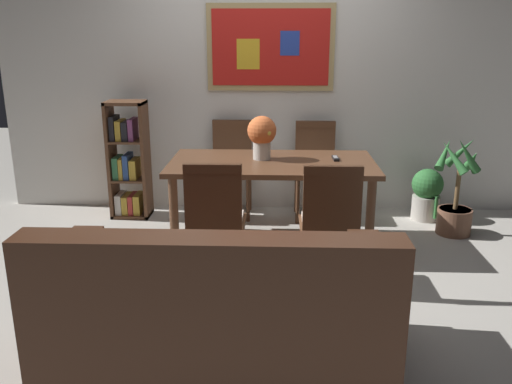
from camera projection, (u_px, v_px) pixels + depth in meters
ground_plane at (263, 265)px, 4.14m from camera, size 12.00×12.00×0.00m
wall_back_with_painting at (268, 77)px, 5.20m from camera, size 5.20×0.14×2.60m
dining_table at (272, 172)px, 4.38m from camera, size 1.66×0.88×0.72m
dining_chair_far_left at (232, 160)px, 5.21m from camera, size 0.40×0.41×0.91m
dining_chair_far_right at (315, 162)px, 5.14m from camera, size 0.40×0.41×0.91m
dining_chair_near_left at (215, 214)px, 3.67m from camera, size 0.40×0.41×0.91m
dining_chair_near_right at (330, 216)px, 3.63m from camera, size 0.40×0.41×0.91m
leather_couch at (216, 314)px, 2.82m from camera, size 1.80×0.84×0.84m
bookshelf at (128, 164)px, 5.13m from camera, size 0.36×0.28×1.11m
potted_ivy at (427, 194)px, 5.10m from camera, size 0.29×0.30×0.49m
potted_palm at (455, 201)px, 4.72m from camera, size 0.40×0.44×0.89m
flower_vase at (262, 134)px, 4.37m from camera, size 0.24×0.24×0.36m
tv_remote at (335, 158)px, 4.41m from camera, size 0.05×0.16×0.02m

